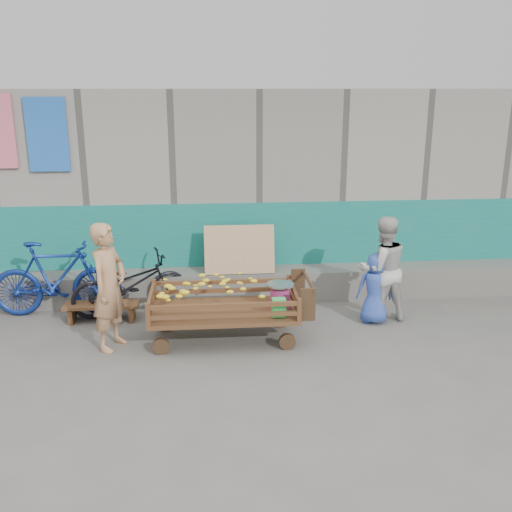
{
  "coord_description": "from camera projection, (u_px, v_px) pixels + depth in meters",
  "views": [
    {
      "loc": [
        -0.14,
        -5.59,
        3.01
      ],
      "look_at": [
        0.45,
        1.2,
        1.0
      ],
      "focal_mm": 40.0,
      "sensor_mm": 36.0,
      "label": 1
    }
  ],
  "objects": [
    {
      "name": "child",
      "position": [
        375.0,
        288.0,
        7.5
      ],
      "size": [
        0.5,
        0.36,
        0.95
      ],
      "primitive_type": "imported",
      "rotation": [
        0.0,
        0.0,
        3.02
      ],
      "color": "#3250B2",
      "rests_on": "ground"
    },
    {
      "name": "bicycle_blue",
      "position": [
        56.0,
        279.0,
        7.73
      ],
      "size": [
        1.75,
        0.51,
        1.05
      ],
      "primitive_type": "imported",
      "rotation": [
        0.0,
        0.0,
        1.56
      ],
      "color": "navy",
      "rests_on": "ground"
    },
    {
      "name": "vendor_man",
      "position": [
        109.0,
        287.0,
        6.69
      ],
      "size": [
        0.56,
        0.66,
        1.54
      ],
      "primitive_type": "imported",
      "rotation": [
        0.0,
        0.0,
        1.16
      ],
      "color": "#B07F55",
      "rests_on": "ground"
    },
    {
      "name": "ground",
      "position": [
        225.0,
        376.0,
        6.2
      ],
      "size": [
        80.0,
        80.0,
        0.0
      ],
      "primitive_type": "plane",
      "color": "#575450",
      "rests_on": "ground"
    },
    {
      "name": "bench",
      "position": [
        102.0,
        308.0,
        7.63
      ],
      "size": [
        0.99,
        0.3,
        0.25
      ],
      "color": "#503115",
      "rests_on": "ground"
    },
    {
      "name": "woman",
      "position": [
        382.0,
        269.0,
        7.54
      ],
      "size": [
        0.76,
        0.63,
        1.43
      ],
      "primitive_type": "imported",
      "rotation": [
        0.0,
        0.0,
        3.29
      ],
      "color": "beige",
      "rests_on": "ground"
    },
    {
      "name": "building_wall",
      "position": [
        215.0,
        183.0,
        9.66
      ],
      "size": [
        12.0,
        3.5,
        3.0
      ],
      "color": "gray",
      "rests_on": "ground"
    },
    {
      "name": "bicycle_dark",
      "position": [
        130.0,
        284.0,
        7.84
      ],
      "size": [
        1.7,
        1.04,
        0.84
      ],
      "primitive_type": "imported",
      "rotation": [
        0.0,
        0.0,
        1.9
      ],
      "color": "black",
      "rests_on": "ground"
    },
    {
      "name": "banana_cart",
      "position": [
        220.0,
        297.0,
        6.93
      ],
      "size": [
        1.97,
        0.9,
        0.84
      ],
      "color": "#503115",
      "rests_on": "ground"
    }
  ]
}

